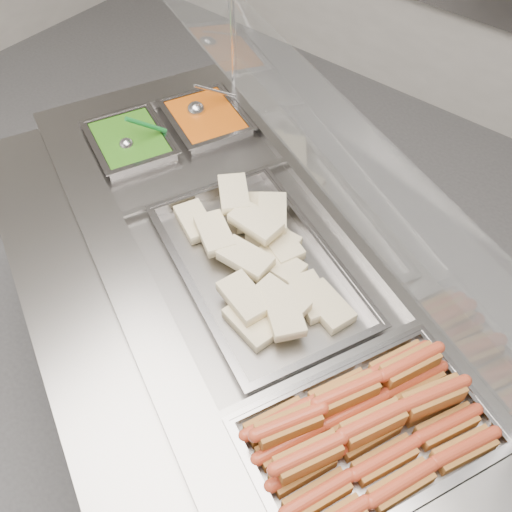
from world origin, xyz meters
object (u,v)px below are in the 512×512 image
Objects in this scene: pan_hotdogs at (367,441)px; pan_wraps at (258,269)px; serving_spoon at (130,142)px; steam_counter at (250,332)px; sneeze_guard at (324,126)px; ladle at (197,109)px.

pan_hotdogs and pan_wraps have the same top height.
serving_spoon is (-1.14, 0.34, 0.05)m from pan_hotdogs.
pan_wraps is at bearing -11.12° from serving_spoon.
serving_spoon is at bearing 170.05° from steam_counter.
steam_counter is at bearing -9.95° from serving_spoon.
sneeze_guard is 0.74m from pan_hotdogs.
ladle reaches higher than pan_hotdogs.
steam_counter is at bearing 156.36° from pan_wraps.
steam_counter is 0.41m from pan_wraps.
steam_counter is 0.74m from serving_spoon.
sneeze_guard reaches higher than steam_counter.
serving_spoon is (-0.05, -0.27, 0.00)m from ladle.
pan_wraps is (-0.49, 0.22, 0.01)m from pan_hotdogs.
pan_hotdogs reaches higher than steam_counter.
steam_counter is 12.24× the size of serving_spoon.
pan_wraps is (0.05, -0.02, 0.40)m from steam_counter.
pan_hotdogs is at bearing -42.92° from sneeze_guard.
ladle is (-1.09, 0.61, 0.05)m from pan_hotdogs.
ladle is (-0.60, 0.40, 0.03)m from pan_wraps.
ladle is 0.28m from serving_spoon.
pan_wraps is 4.24× the size of ladle.
pan_wraps is 4.67× the size of serving_spoon.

